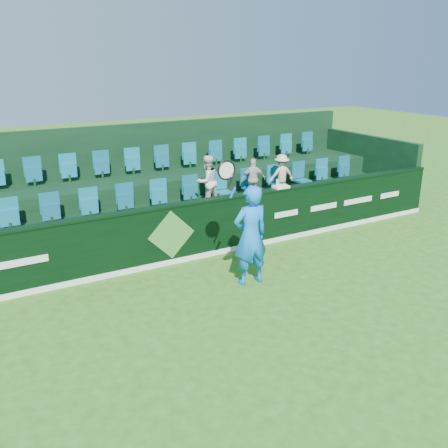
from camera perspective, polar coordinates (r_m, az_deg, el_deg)
ground at (r=8.18m, az=5.63°, el=-13.98°), size 60.00×60.00×0.00m
sponsor_hoarding at (r=11.04m, az=-6.25°, el=-1.19°), size 16.00×0.25×1.35m
stand_tier_front at (r=12.10m, az=-8.32°, el=-0.88°), size 16.00×2.00×0.80m
stand_tier_back at (r=13.73m, az=-11.31°, el=2.41°), size 16.00×1.80×1.30m
stand_rear at (r=14.00m, az=-12.05°, el=5.07°), size 16.00×4.10×2.60m
seat_row_front at (r=12.25m, az=-9.16°, el=2.76°), size 13.50×0.50×0.60m
seat_row_back at (r=13.78m, az=-11.97°, el=6.50°), size 13.50×0.50×0.60m
tennis_player at (r=9.90m, az=3.02°, el=-1.26°), size 1.25×0.52×2.68m
spectator_left at (r=12.43m, az=-1.92°, el=4.89°), size 0.71×0.60×1.30m
spectator_middle at (r=13.13m, az=3.37°, el=5.14°), size 0.69×0.48×1.09m
spectator_right at (r=13.62m, az=6.56°, el=5.60°), size 0.77×0.51×1.12m
towel at (r=12.27m, az=6.51°, el=4.25°), size 0.38×0.25×0.06m
drinks_bottle at (r=12.19m, az=6.13°, el=4.58°), size 0.07×0.07×0.23m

